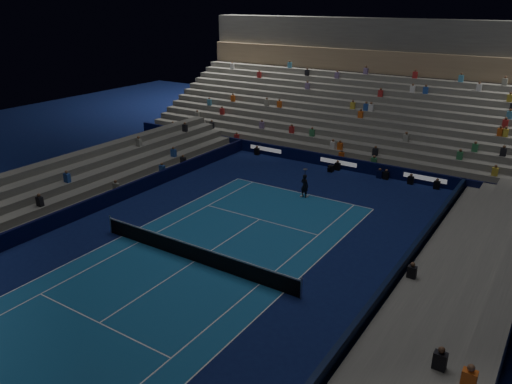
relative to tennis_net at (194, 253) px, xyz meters
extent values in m
plane|color=#0B1547|center=(0.00, 0.00, -0.50)|extent=(90.00, 90.00, 0.00)
cube|color=#19558D|center=(0.00, 0.00, -0.50)|extent=(10.97, 23.77, 0.01)
cube|color=black|center=(0.00, 18.50, 0.00)|extent=(44.00, 0.25, 1.00)
cube|color=#081233|center=(9.70, 0.00, 0.00)|extent=(0.25, 37.00, 1.00)
cube|color=black|center=(-9.70, 0.00, 0.00)|extent=(0.25, 37.00, 1.00)
cube|color=slate|center=(0.00, 19.50, -0.25)|extent=(44.00, 1.00, 0.50)
cube|color=slate|center=(0.00, 20.50, 0.00)|extent=(44.00, 1.00, 1.00)
cube|color=slate|center=(0.00, 21.50, 0.25)|extent=(44.00, 1.00, 1.50)
cube|color=slate|center=(0.00, 22.50, 0.50)|extent=(44.00, 1.00, 2.00)
cube|color=slate|center=(0.00, 23.50, 0.75)|extent=(44.00, 1.00, 2.50)
cube|color=slate|center=(0.00, 24.50, 1.00)|extent=(44.00, 1.00, 3.00)
cube|color=slate|center=(0.00, 25.50, 1.25)|extent=(44.00, 1.00, 3.50)
cube|color=slate|center=(0.00, 26.50, 1.50)|extent=(44.00, 1.00, 4.00)
cube|color=slate|center=(0.00, 27.50, 1.75)|extent=(44.00, 1.00, 4.50)
cube|color=slate|center=(0.00, 28.50, 2.00)|extent=(44.00, 1.00, 5.00)
cube|color=slate|center=(0.00, 29.50, 2.25)|extent=(44.00, 1.00, 5.50)
cube|color=slate|center=(0.00, 30.50, 2.50)|extent=(44.00, 1.00, 6.00)
cube|color=#92795A|center=(0.00, 31.60, 6.60)|extent=(44.00, 0.60, 2.20)
cube|color=#4F4F4C|center=(0.00, 33.00, 9.20)|extent=(44.00, 2.40, 3.00)
cube|color=slate|center=(10.50, 0.00, -0.25)|extent=(1.00, 37.00, 0.50)
cube|color=slate|center=(11.50, 0.00, 0.00)|extent=(1.00, 37.00, 1.00)
cube|color=slate|center=(12.50, 0.00, 0.25)|extent=(1.00, 37.00, 1.50)
cube|color=slate|center=(13.50, 0.00, 0.50)|extent=(1.00, 37.00, 2.00)
cube|color=slate|center=(14.50, 0.00, 0.75)|extent=(1.00, 37.00, 2.50)
cube|color=slate|center=(-10.50, 0.00, -0.25)|extent=(1.00, 37.00, 0.50)
cube|color=slate|center=(-11.50, 0.00, 0.00)|extent=(1.00, 37.00, 1.00)
cube|color=slate|center=(-12.50, 0.00, 0.25)|extent=(1.00, 37.00, 1.50)
cube|color=slate|center=(-13.50, 0.00, 0.50)|extent=(1.00, 37.00, 2.00)
cube|color=slate|center=(-14.50, 0.00, 0.75)|extent=(1.00, 37.00, 2.50)
cylinder|color=#B2B2B7|center=(-6.40, 0.00, 0.05)|extent=(0.10, 0.10, 1.10)
cylinder|color=#B2B2B7|center=(6.40, 0.00, 0.05)|extent=(0.10, 0.10, 1.10)
cube|color=black|center=(0.00, 0.00, -0.05)|extent=(12.80, 0.03, 0.90)
cube|color=white|center=(0.00, 0.00, 0.44)|extent=(12.80, 0.04, 0.08)
imported|color=black|center=(0.59, 11.33, 0.34)|extent=(0.67, 0.50, 1.68)
cube|color=black|center=(-0.19, 17.38, -0.25)|extent=(0.41, 0.49, 0.51)
cylinder|color=black|center=(-0.19, 16.97, -0.09)|extent=(0.18, 0.36, 0.16)
camera|label=1|loc=(15.37, -17.66, 12.55)|focal=34.80mm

